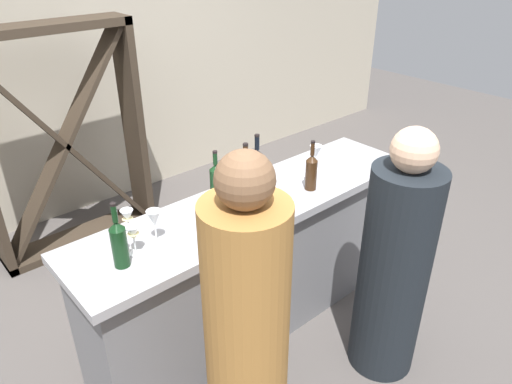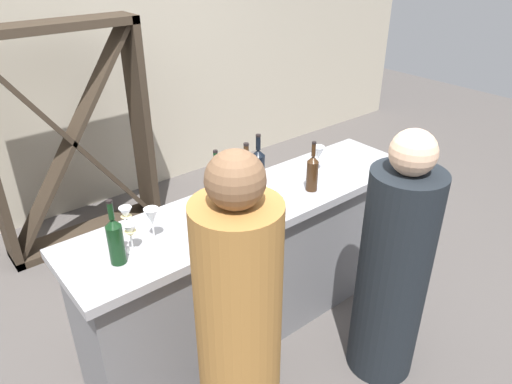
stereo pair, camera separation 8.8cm
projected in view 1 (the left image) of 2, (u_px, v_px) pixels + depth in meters
The scene contains 16 objects.
ground_plane at pixel (256, 320), 3.14m from camera, with size 12.00×12.00×0.00m, color #4C4744.
back_wall at pixel (79, 48), 3.92m from camera, with size 8.00×0.10×2.80m, color #B2A893.
bar_counter at pixel (256, 264), 2.92m from camera, with size 2.21×0.55×0.91m.
wine_rack at pixel (63, 143), 3.55m from camera, with size 1.22×0.28×1.71m.
wine_bottle_leftmost_dark_green at pixel (119, 242), 2.12m from camera, with size 0.07×0.07×0.32m.
wine_bottle_second_left_dark_green at pixel (216, 179), 2.69m from camera, with size 0.07×0.07×0.28m.
wine_bottle_center_amber_brown at pixel (246, 174), 2.73m from camera, with size 0.08×0.08×0.30m.
wine_bottle_second_right_near_black at pixel (257, 166), 2.81m from camera, with size 0.08×0.08×0.32m.
wine_bottle_rightmost_amber_brown at pixel (311, 171), 2.76m from camera, with size 0.07×0.07×0.30m.
wine_glass_near_left at pixel (272, 194), 2.58m from camera, with size 0.07×0.07×0.13m.
wine_glass_near_center at pixel (133, 234), 2.20m from camera, with size 0.07×0.07×0.15m.
wine_glass_near_right at pixel (154, 220), 2.28m from camera, with size 0.07×0.07×0.18m.
wine_glass_far_left at pixel (316, 153), 2.98m from camera, with size 0.08×0.08×0.17m.
wine_glass_far_center at pixel (127, 217), 2.36m from camera, with size 0.06×0.06×0.14m.
person_left_guest at pixel (394, 268), 2.55m from camera, with size 0.39×0.39×1.46m.
person_center_guest at pixel (247, 338), 2.01m from camera, with size 0.46×0.46×1.59m.
Camera 1 is at (-1.55, -1.77, 2.24)m, focal length 33.67 mm.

